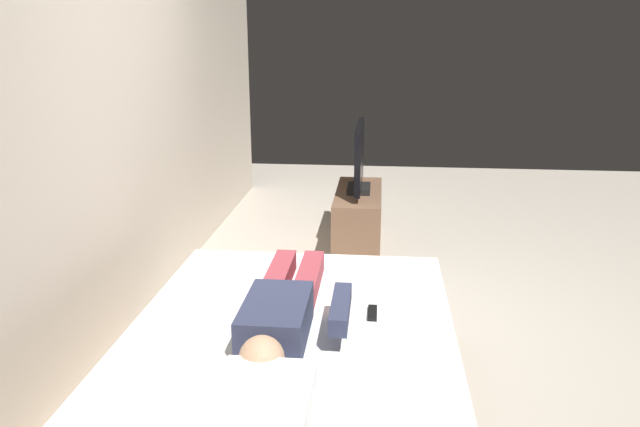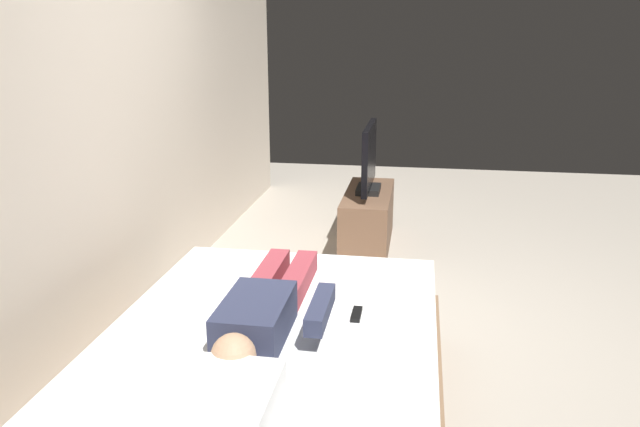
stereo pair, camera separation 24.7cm
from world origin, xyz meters
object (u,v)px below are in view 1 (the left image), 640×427
object	(u,v)px
pillow	(261,408)
person	(284,309)
tv_stand	(358,218)
bed	(292,381)
remote	(372,313)
tv	(359,159)

from	to	relation	value
pillow	person	size ratio (longest dim) A/B	0.38
person	tv_stand	distance (m)	2.70
bed	tv_stand	size ratio (longest dim) A/B	1.87
bed	person	size ratio (longest dim) A/B	1.63
pillow	remote	xyz separation A→B (m)	(0.89, -0.37, -0.05)
remote	tv_stand	world-z (taller)	remote
person	tv_stand	world-z (taller)	person
pillow	tv	size ratio (longest dim) A/B	0.55
pillow	remote	world-z (taller)	pillow
pillow	tv	world-z (taller)	tv
bed	tv_stand	bearing A→B (deg)	-4.42
pillow	tv_stand	world-z (taller)	pillow
person	remote	distance (m)	0.44
pillow	tv	distance (m)	3.41
person	pillow	bearing A→B (deg)	-177.28
bed	tv	bearing A→B (deg)	-4.42
bed	tv_stand	distance (m)	2.70
person	tv_stand	bearing A→B (deg)	-5.21
bed	person	world-z (taller)	person
bed	remote	bearing A→B (deg)	-64.05
pillow	remote	size ratio (longest dim) A/B	3.20
pillow	remote	distance (m)	0.96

